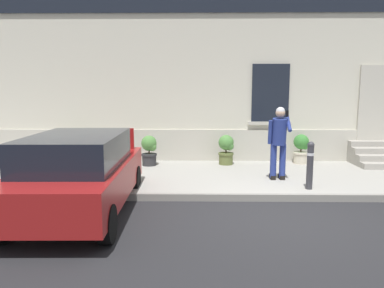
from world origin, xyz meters
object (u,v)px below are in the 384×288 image
(bollard_near_person, at_px, (310,164))
(person_on_phone, at_px, (279,139))
(planter_olive, at_px, (226,149))
(planter_cream, at_px, (301,148))
(planter_charcoal, at_px, (149,150))
(hatchback_car_red, at_px, (80,172))
(planter_terracotta, at_px, (75,148))

(bollard_near_person, bearing_deg, person_on_phone, 121.46)
(planter_olive, relative_size, planter_cream, 1.00)
(planter_charcoal, bearing_deg, hatchback_car_red, -102.17)
(planter_charcoal, bearing_deg, planter_cream, 4.53)
(person_on_phone, bearing_deg, bollard_near_person, -52.02)
(hatchback_car_red, bearing_deg, planter_cream, 37.95)
(hatchback_car_red, xyz_separation_m, person_on_phone, (4.11, 2.06, 0.36))
(planter_cream, bearing_deg, hatchback_car_red, -142.05)
(planter_terracotta, bearing_deg, hatchback_car_red, -70.36)
(person_on_phone, distance_m, planter_cream, 2.36)
(person_on_phone, xyz_separation_m, planter_terracotta, (-5.51, 1.88, -0.55))
(bollard_near_person, relative_size, planter_terracotta, 1.22)
(person_on_phone, bearing_deg, hatchback_car_red, -146.86)
(person_on_phone, relative_size, planter_terracotta, 2.03)
(planter_terracotta, height_order, planter_charcoal, same)
(planter_terracotta, distance_m, planter_olive, 4.41)
(planter_terracotta, relative_size, planter_cream, 1.00)
(hatchback_car_red, distance_m, person_on_phone, 4.61)
(hatchback_car_red, relative_size, planter_terracotta, 4.77)
(hatchback_car_red, xyz_separation_m, planter_terracotta, (-1.40, 3.94, -0.18))
(planter_terracotta, bearing_deg, planter_cream, 1.14)
(planter_terracotta, xyz_separation_m, planter_charcoal, (2.21, -0.22, 0.00))
(bollard_near_person, distance_m, planter_cream, 2.90)
(hatchback_car_red, bearing_deg, planter_olive, 52.31)
(planter_cream, bearing_deg, person_on_phone, -118.90)
(planter_terracotta, distance_m, planter_cream, 6.62)
(person_on_phone, xyz_separation_m, planter_olive, (-1.10, 1.83, -0.55))
(planter_charcoal, bearing_deg, planter_olive, 4.57)
(hatchback_car_red, height_order, planter_olive, hatchback_car_red)
(person_on_phone, distance_m, planter_olive, 2.21)
(person_on_phone, relative_size, planter_charcoal, 2.03)
(planter_charcoal, distance_m, planter_cream, 4.43)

